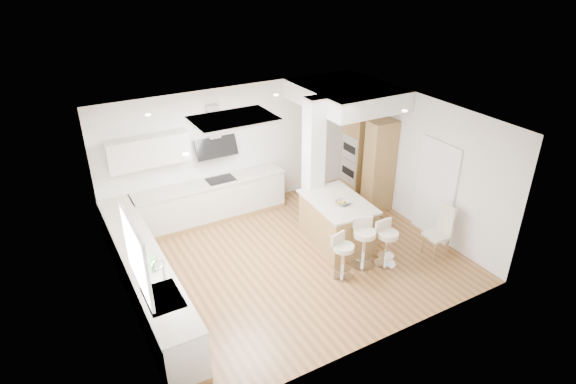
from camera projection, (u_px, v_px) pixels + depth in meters
ground at (292, 259)px, 9.25m from camera, size 6.00×6.00×0.00m
ceiling at (292, 259)px, 9.25m from camera, size 6.00×5.00×0.02m
wall_back at (235, 149)px, 10.54m from camera, size 6.00×0.04×2.80m
wall_left at (121, 240)px, 7.30m from camera, size 0.04×5.00×2.80m
wall_right at (418, 162)px, 9.92m from camera, size 0.04×5.00×2.80m
skylight at (234, 119)px, 8.10m from camera, size 4.10×2.10×0.06m
window_left at (135, 252)px, 6.48m from camera, size 0.06×1.28×1.07m
doorway_right at (435, 191)px, 9.63m from camera, size 0.05×1.00×2.10m
counter_left at (145, 276)px, 8.04m from camera, size 0.63×4.50×1.35m
counter_back at (203, 192)px, 10.25m from camera, size 3.62×0.63×2.50m
pillar at (313, 165)px, 9.80m from camera, size 0.35×0.35×2.80m
soffit at (346, 95)px, 10.06m from camera, size 1.78×2.20×0.40m
oven_column at (367, 160)px, 10.89m from camera, size 0.63×1.21×2.10m
peninsula at (337, 221)px, 9.60m from camera, size 1.12×1.61×1.02m
bar_stool_a at (342, 254)px, 8.55m from camera, size 0.48×0.48×0.87m
bar_stool_b at (364, 241)px, 8.84m from camera, size 0.56×0.56×0.97m
bar_stool_c at (386, 241)px, 8.89m from camera, size 0.41×0.41×0.91m
dining_chair at (441, 228)px, 9.19m from camera, size 0.43×0.43×1.05m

